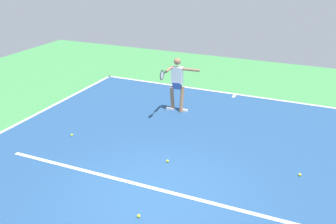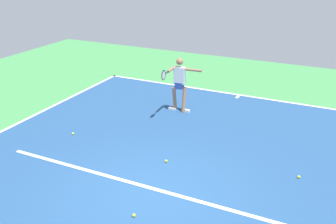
{
  "view_description": "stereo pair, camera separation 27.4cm",
  "coord_description": "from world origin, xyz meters",
  "px_view_note": "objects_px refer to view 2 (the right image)",
  "views": [
    {
      "loc": [
        -2.9,
        5.91,
        4.61
      ],
      "look_at": [
        0.66,
        -2.19,
        0.9
      ],
      "focal_mm": 40.93,
      "sensor_mm": 36.0,
      "label": 1
    },
    {
      "loc": [
        -3.15,
        5.79,
        4.61
      ],
      "look_at": [
        0.66,
        -2.19,
        0.9
      ],
      "focal_mm": 40.93,
      "sensor_mm": 36.0,
      "label": 2
    }
  ],
  "objects_px": {
    "tennis_player": "(179,82)",
    "tennis_ball_centre_court": "(299,177)",
    "tennis_ball_far_corner": "(166,161)",
    "tennis_ball_near_service_line": "(73,134)",
    "tennis_ball_by_sideline": "(134,215)"
  },
  "relations": [
    {
      "from": "tennis_ball_centre_court",
      "to": "tennis_ball_far_corner",
      "type": "xyz_separation_m",
      "value": [
        2.94,
        0.64,
        0.0
      ]
    },
    {
      "from": "tennis_ball_centre_court",
      "to": "tennis_ball_far_corner",
      "type": "bearing_deg",
      "value": 12.21
    },
    {
      "from": "tennis_ball_by_sideline",
      "to": "tennis_ball_near_service_line",
      "type": "bearing_deg",
      "value": -35.38
    },
    {
      "from": "tennis_ball_far_corner",
      "to": "tennis_ball_near_service_line",
      "type": "xyz_separation_m",
      "value": [
        2.94,
        -0.24,
        0.0
      ]
    },
    {
      "from": "tennis_ball_by_sideline",
      "to": "tennis_ball_far_corner",
      "type": "relative_size",
      "value": 1.0
    },
    {
      "from": "tennis_player",
      "to": "tennis_ball_centre_court",
      "type": "relative_size",
      "value": 25.77
    },
    {
      "from": "tennis_ball_far_corner",
      "to": "tennis_ball_near_service_line",
      "type": "bearing_deg",
      "value": -4.61
    },
    {
      "from": "tennis_player",
      "to": "tennis_ball_far_corner",
      "type": "height_order",
      "value": "tennis_player"
    },
    {
      "from": "tennis_ball_near_service_line",
      "to": "tennis_player",
      "type": "bearing_deg",
      "value": -124.62
    },
    {
      "from": "tennis_player",
      "to": "tennis_ball_near_service_line",
      "type": "distance_m",
      "value": 3.51
    },
    {
      "from": "tennis_player",
      "to": "tennis_ball_centre_court",
      "type": "bearing_deg",
      "value": 144.5
    },
    {
      "from": "tennis_ball_by_sideline",
      "to": "tennis_player",
      "type": "bearing_deg",
      "value": -75.24
    },
    {
      "from": "tennis_player",
      "to": "tennis_ball_by_sideline",
      "type": "bearing_deg",
      "value": 100.34
    },
    {
      "from": "tennis_ball_by_sideline",
      "to": "tennis_ball_far_corner",
      "type": "height_order",
      "value": "same"
    },
    {
      "from": "tennis_player",
      "to": "tennis_ball_far_corner",
      "type": "distance_m",
      "value": 3.32
    }
  ]
}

